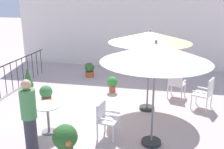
% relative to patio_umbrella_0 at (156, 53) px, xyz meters
% --- Properties ---
extents(ground_plane, '(60.00, 60.00, 0.00)m').
position_rel_patio_umbrella_0_xyz_m(ground_plane, '(-1.36, 1.89, -2.08)').
color(ground_plane, '#BBA5A1').
extents(villa_facade, '(10.91, 0.30, 4.66)m').
position_rel_patio_umbrella_0_xyz_m(villa_facade, '(-1.36, 6.58, 0.25)').
color(villa_facade, silver).
rests_on(villa_facade, ground).
extents(terrace_railing, '(0.03, 5.85, 1.01)m').
position_rel_patio_umbrella_0_xyz_m(terrace_railing, '(-4.99, 1.89, -1.40)').
color(terrace_railing, black).
rests_on(terrace_railing, ground).
extents(patio_umbrella_0, '(2.28, 2.28, 2.35)m').
position_rel_patio_umbrella_0_xyz_m(patio_umbrella_0, '(0.00, 0.00, 0.00)').
color(patio_umbrella_0, '#2D2D2D').
rests_on(patio_umbrella_0, ground).
extents(patio_umbrella_1, '(2.26, 2.26, 2.33)m').
position_rel_patio_umbrella_0_xyz_m(patio_umbrella_1, '(-0.25, 1.84, 0.02)').
color(patio_umbrella_1, '#2D2D2D').
rests_on(patio_umbrella_1, ground).
extents(cafe_table_0, '(0.65, 0.65, 0.72)m').
position_rel_patio_umbrella_0_xyz_m(cafe_table_0, '(-2.47, -0.00, -1.59)').
color(cafe_table_0, white).
rests_on(cafe_table_0, ground).
extents(patio_chair_0, '(0.60, 0.56, 0.88)m').
position_rel_patio_umbrella_0_xyz_m(patio_chair_0, '(0.59, 2.96, -1.57)').
color(patio_chair_0, silver).
rests_on(patio_chair_0, ground).
extents(patio_chair_1, '(0.50, 0.53, 0.85)m').
position_rel_patio_umbrella_0_xyz_m(patio_chair_1, '(-1.07, 0.09, -1.58)').
color(patio_chair_1, silver).
rests_on(patio_chair_1, ground).
extents(patio_chair_2, '(0.64, 0.65, 0.94)m').
position_rel_patio_umbrella_0_xyz_m(patio_chair_2, '(1.40, 2.24, -1.56)').
color(patio_chair_2, white).
rests_on(patio_chair_2, ground).
extents(potted_plant_0, '(0.40, 0.41, 0.60)m').
position_rel_patio_umbrella_0_xyz_m(potted_plant_0, '(-2.82, 4.57, -1.77)').
color(potted_plant_0, '#C15731').
rests_on(potted_plant_0, ground).
extents(potted_plant_1, '(0.35, 0.35, 0.83)m').
position_rel_patio_umbrella_0_xyz_m(potted_plant_1, '(-4.44, 2.55, -1.65)').
color(potted_plant_1, '#CD7048').
rests_on(potted_plant_1, ground).
extents(potted_plant_3, '(0.36, 0.36, 0.56)m').
position_rel_patio_umbrella_0_xyz_m(potted_plant_3, '(-1.53, 3.02, -1.76)').
color(potted_plant_3, '#BF5634').
rests_on(potted_plant_3, ground).
extents(potted_plant_4, '(0.52, 0.52, 0.70)m').
position_rel_patio_umbrella_0_xyz_m(potted_plant_4, '(-1.70, -0.83, -1.69)').
color(potted_plant_4, '#9B4537').
rests_on(potted_plant_4, ground).
extents(potted_plant_6, '(0.40, 0.40, 0.56)m').
position_rel_patio_umbrella_0_xyz_m(potted_plant_6, '(-3.35, 1.69, -1.78)').
color(potted_plant_6, '#B45438').
rests_on(potted_plant_6, ground).
extents(standing_person, '(0.43, 0.43, 1.61)m').
position_rel_patio_umbrella_0_xyz_m(standing_person, '(-2.47, -0.82, -1.26)').
color(standing_person, '#33333D').
rests_on(standing_person, ground).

